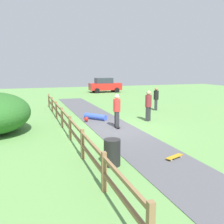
{
  "coord_description": "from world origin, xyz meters",
  "views": [
    {
      "loc": [
        -4.43,
        -12.33,
        3.24
      ],
      "look_at": [
        -0.28,
        -0.39,
        1.0
      ],
      "focal_mm": 40.2,
      "sensor_mm": 36.0,
      "label": 1
    }
  ],
  "objects": [
    {
      "name": "asphalt_path",
      "position": [
        0.0,
        0.0,
        0.01
      ],
      "size": [
        2.4,
        28.0,
        0.02
      ],
      "primitive_type": "cube",
      "color": "#515156",
      "rests_on": "ground_plane"
    },
    {
      "name": "ground_plane",
      "position": [
        0.0,
        0.0,
        0.0
      ],
      "size": [
        60.0,
        60.0,
        0.0
      ],
      "primitive_type": "plane",
      "color": "#60934C"
    },
    {
      "name": "bystander_black",
      "position": [
        5.04,
        4.62,
        0.97
      ],
      "size": [
        0.53,
        0.53,
        1.76
      ],
      "color": "#2D2D33",
      "rests_on": "ground_plane"
    },
    {
      "name": "skateboard_loose",
      "position": [
        0.51,
        -4.96,
        0.09
      ],
      "size": [
        0.82,
        0.48,
        0.08
      ],
      "color": "#BF8C19",
      "rests_on": "asphalt_path"
    },
    {
      "name": "skater_fallen",
      "position": [
        -0.4,
        2.6,
        0.2
      ],
      "size": [
        1.46,
        1.46,
        0.36
      ],
      "color": "blue",
      "rests_on": "asphalt_path"
    },
    {
      "name": "trash_bin",
      "position": [
        -1.8,
        -4.77,
        0.45
      ],
      "size": [
        0.56,
        0.56,
        0.9
      ],
      "primitive_type": "cylinder",
      "color": "black",
      "rests_on": "ground_plane"
    },
    {
      "name": "bystander_maroon",
      "position": [
        2.64,
        1.25,
        1.04
      ],
      "size": [
        0.53,
        0.53,
        1.87
      ],
      "color": "#2D2D33",
      "rests_on": "ground_plane"
    },
    {
      "name": "parked_car_red",
      "position": [
        5.63,
        19.55,
        0.96
      ],
      "size": [
        4.23,
        2.07,
        1.92
      ],
      "color": "red",
      "rests_on": "ground_plane"
    },
    {
      "name": "skater_riding",
      "position": [
        0.19,
        0.17,
        1.03
      ],
      "size": [
        0.43,
        0.82,
        1.82
      ],
      "color": "black",
      "rests_on": "asphalt_path"
    },
    {
      "name": "wooden_fence",
      "position": [
        -2.6,
        0.0,
        0.67
      ],
      "size": [
        0.12,
        18.12,
        1.1
      ],
      "color": "olive",
      "rests_on": "ground_plane"
    }
  ]
}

